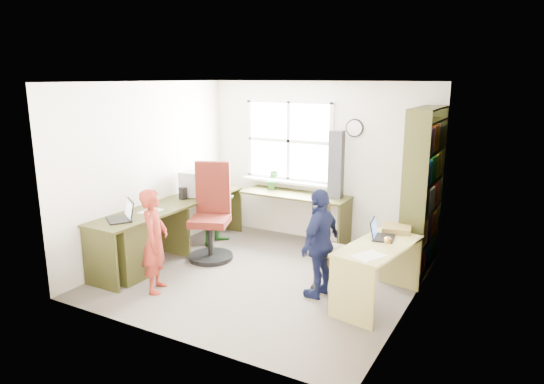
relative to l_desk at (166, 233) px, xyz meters
The scene contains 19 objects.
room 1.57m from the l_desk, 16.12° to the left, with size 3.64×3.44×2.44m.
l_desk is the anchor object (origin of this frame).
right_desk 2.79m from the l_desk, ahead, with size 0.74×1.27×0.69m.
bookshelf 3.35m from the l_desk, 26.43° to the left, with size 0.30×1.02×2.10m.
swivel_chair 0.66m from the l_desk, 59.25° to the left, with size 0.80×0.80×1.32m.
wooden_chair 2.21m from the l_desk, 10.32° to the left, with size 0.45×0.45×1.00m.
crt_monitor 0.99m from the l_desk, 99.76° to the left, with size 0.44×0.41×0.37m.
laptop_left 0.67m from the l_desk, 109.23° to the right, with size 0.46×0.44×0.24m.
laptop_right 2.78m from the l_desk, 10.24° to the left, with size 0.30×0.35×0.21m.
speaker_a 0.76m from the l_desk, 107.78° to the left, with size 0.11×0.11×0.17m.
speaker_b 1.22m from the l_desk, 99.07° to the left, with size 0.12×0.12×0.19m.
cd_tower 2.56m from the l_desk, 46.89° to the left, with size 0.21×0.19×0.97m.
game_box 2.95m from the l_desk, 16.47° to the left, with size 0.38×0.38×0.06m.
paper_a 0.35m from the l_desk, 153.72° to the right, with size 0.21×0.30×0.00m.
paper_b 2.80m from the l_desk, ahead, with size 0.34×0.38×0.00m.
potted_plant 1.94m from the l_desk, 70.44° to the left, with size 0.18×0.14×0.32m, color #30702C.
person_red 0.78m from the l_desk, 57.56° to the right, with size 0.45×0.29×1.22m, color maroon.
person_green 1.13m from the l_desk, 84.78° to the left, with size 0.60×0.47×1.23m, color #2E742E.
person_navy 2.15m from the l_desk, ahead, with size 0.74×0.31×1.26m, color #13183B.
Camera 1 is at (2.86, -4.92, 2.46)m, focal length 32.00 mm.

